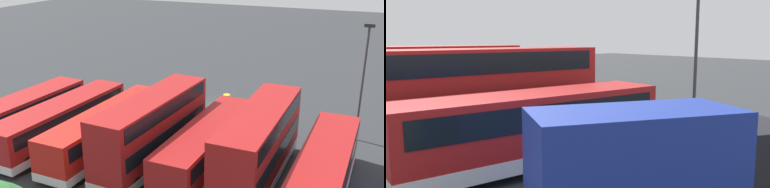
# 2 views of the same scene
# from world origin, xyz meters

# --- Properties ---
(ground_plane) EXTENTS (140.00, 140.00, 0.00)m
(ground_plane) POSITION_xyz_m (0.00, 0.00, 0.00)
(ground_plane) COLOR #2D3033
(bus_single_deck_near_end) EXTENTS (2.82, 10.98, 2.95)m
(bus_single_deck_near_end) POSITION_xyz_m (-10.94, 10.41, 1.62)
(bus_single_deck_near_end) COLOR #A51919
(bus_single_deck_near_end) RESTS_ON ground
(bus_double_decker_second) EXTENTS (2.70, 10.80, 4.55)m
(bus_double_decker_second) POSITION_xyz_m (-7.11, 10.52, 2.45)
(bus_double_decker_second) COLOR #A51919
(bus_double_decker_second) RESTS_ON ground
(bus_single_deck_third) EXTENTS (2.74, 11.52, 2.95)m
(bus_single_deck_third) POSITION_xyz_m (-3.70, 10.25, 1.62)
(bus_single_deck_third) COLOR #A51919
(bus_single_deck_third) RESTS_ON ground
(bus_double_decker_fourth) EXTENTS (3.08, 10.76, 4.55)m
(bus_double_decker_fourth) POSITION_xyz_m (-0.19, 10.94, 2.45)
(bus_double_decker_fourth) COLOR #A51919
(bus_double_decker_fourth) RESTS_ON ground
(bus_single_deck_fifth) EXTENTS (2.81, 11.94, 2.95)m
(bus_single_deck_fifth) POSITION_xyz_m (3.51, 10.66, 1.62)
(bus_single_deck_fifth) COLOR red
(bus_single_deck_fifth) RESTS_ON ground
(bus_single_deck_sixth) EXTENTS (3.02, 12.03, 2.95)m
(bus_single_deck_sixth) POSITION_xyz_m (7.37, 10.73, 1.62)
(bus_single_deck_sixth) COLOR #A51919
(bus_single_deck_sixth) RESTS_ON ground
(bus_single_deck_seventh) EXTENTS (2.89, 10.15, 2.95)m
(bus_single_deck_seventh) POSITION_xyz_m (10.87, 10.36, 1.62)
(bus_single_deck_seventh) COLOR #A51919
(bus_single_deck_seventh) RESTS_ON ground
(box_truck_blue) EXTENTS (4.99, 7.90, 3.20)m
(box_truck_blue) POSITION_xyz_m (-17.05, 10.16, 1.71)
(box_truck_blue) COLOR navy
(box_truck_blue) RESTS_ON ground
(car_hatchback_silver) EXTENTS (3.93, 4.51, 1.43)m
(car_hatchback_silver) POSITION_xyz_m (2.85, 0.75, 0.70)
(car_hatchback_silver) COLOR #A5D14C
(car_hatchback_silver) RESTS_ON ground
(lamp_post_tall) EXTENTS (0.70, 0.30, 8.56)m
(lamp_post_tall) POSITION_xyz_m (-12.08, 1.84, 4.97)
(lamp_post_tall) COLOR #38383D
(lamp_post_tall) RESTS_ON ground
(waste_bin_yellow) EXTENTS (0.60, 0.60, 0.95)m
(waste_bin_yellow) POSITION_xyz_m (-0.89, -1.42, 0.47)
(waste_bin_yellow) COLOR yellow
(waste_bin_yellow) RESTS_ON ground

